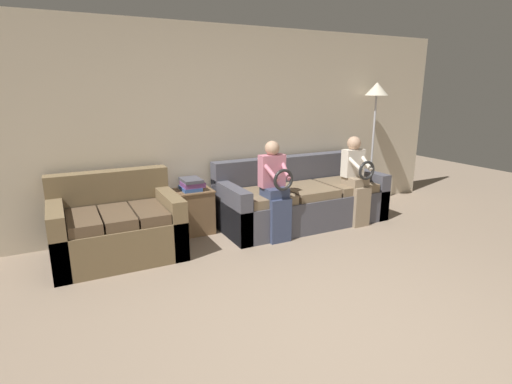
% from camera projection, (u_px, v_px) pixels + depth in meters
% --- Properties ---
extents(ground_plane, '(14.00, 14.00, 0.00)m').
position_uv_depth(ground_plane, '(363.00, 350.00, 2.81)').
color(ground_plane, gray).
extents(wall_back, '(7.62, 0.06, 2.55)m').
position_uv_depth(wall_back, '(207.00, 129.00, 5.11)').
color(wall_back, beige).
rests_on(wall_back, ground_plane).
extents(couch_main, '(2.26, 0.93, 0.86)m').
position_uv_depth(couch_main, '(300.00, 200.00, 5.41)').
color(couch_main, '#4C4C56').
rests_on(couch_main, ground_plane).
extents(couch_side, '(1.31, 0.94, 0.89)m').
position_uv_depth(couch_side, '(117.00, 228.00, 4.33)').
color(couch_side, brown).
rests_on(couch_side, ground_plane).
extents(child_left_seated, '(0.31, 0.38, 1.19)m').
position_uv_depth(child_left_seated, '(275.00, 187.00, 4.72)').
color(child_left_seated, '#384260').
rests_on(child_left_seated, ground_plane).
extents(child_right_seated, '(0.29, 0.38, 1.17)m').
position_uv_depth(child_right_seated, '(357.00, 177.00, 5.26)').
color(child_right_seated, gray).
rests_on(child_right_seated, ground_plane).
extents(side_shelf, '(0.50, 0.39, 0.56)m').
position_uv_depth(side_shelf, '(192.00, 211.00, 5.01)').
color(side_shelf, brown).
rests_on(side_shelf, ground_plane).
extents(book_stack, '(0.27, 0.32, 0.14)m').
position_uv_depth(book_stack, '(191.00, 184.00, 4.92)').
color(book_stack, '#33569E').
rests_on(book_stack, side_shelf).
extents(floor_lamp, '(0.34, 0.34, 1.86)m').
position_uv_depth(floor_lamp, '(376.00, 101.00, 5.92)').
color(floor_lamp, '#2D2B28').
rests_on(floor_lamp, ground_plane).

